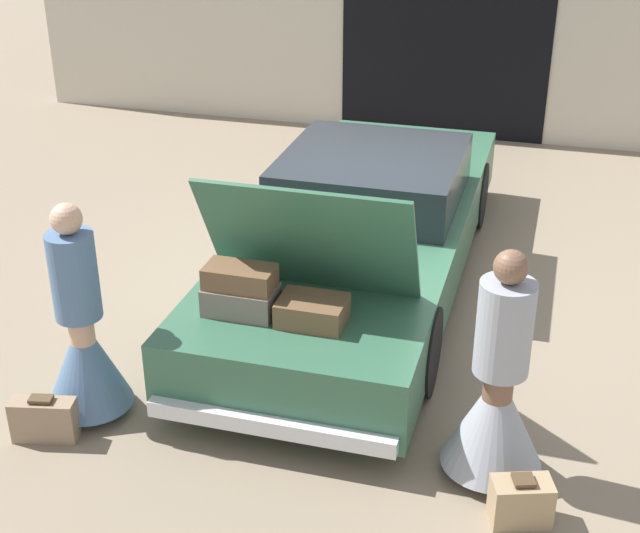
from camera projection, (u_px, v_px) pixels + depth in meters
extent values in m
plane|color=#7F705B|center=(362.00, 283.00, 8.42)|extent=(40.00, 40.00, 0.00)
cube|color=beige|center=(446.00, 33.00, 11.87)|extent=(12.00, 0.12, 2.80)
cube|color=black|center=(444.00, 56.00, 11.94)|extent=(2.80, 0.02, 2.20)
cube|color=#336047|center=(363.00, 239.00, 8.22)|extent=(1.84, 5.35, 0.55)
cube|color=#1E2328|center=(372.00, 177.00, 8.27)|extent=(1.62, 1.71, 0.45)
cylinder|color=black|center=(323.00, 180.00, 9.90)|extent=(0.18, 0.70, 0.70)
cylinder|color=black|center=(476.00, 195.00, 9.49)|extent=(0.18, 0.70, 0.70)
cylinder|color=black|center=(213.00, 320.00, 7.10)|extent=(0.18, 0.70, 0.70)
cylinder|color=black|center=(424.00, 351.00, 6.68)|extent=(0.18, 0.70, 0.70)
cube|color=silver|center=(270.00, 426.00, 5.96)|extent=(1.75, 0.10, 0.12)
cube|color=#336047|center=(310.00, 241.00, 6.38)|extent=(1.56, 0.58, 0.99)
cube|color=#75665B|center=(241.00, 299.00, 6.39)|extent=(0.52, 0.32, 0.21)
cube|color=brown|center=(312.00, 311.00, 6.27)|extent=(0.47, 0.36, 0.18)
cube|color=brown|center=(240.00, 277.00, 6.31)|extent=(0.50, 0.27, 0.16)
cylinder|color=tan|center=(86.00, 365.00, 6.42)|extent=(0.18, 0.18, 0.80)
cone|color=slate|center=(86.00, 360.00, 6.40)|extent=(0.62, 0.62, 0.72)
cylinder|color=slate|center=(74.00, 276.00, 6.10)|extent=(0.33, 0.33, 0.64)
sphere|color=tan|center=(66.00, 219.00, 5.91)|extent=(0.22, 0.22, 0.22)
cylinder|color=brown|center=(494.00, 422.00, 5.81)|extent=(0.19, 0.19, 0.79)
cone|color=#9399A3|center=(495.00, 417.00, 5.79)|extent=(0.67, 0.67, 0.71)
cylinder|color=#9399A3|center=(504.00, 328.00, 5.49)|extent=(0.35, 0.35, 0.63)
sphere|color=brown|center=(511.00, 267.00, 5.30)|extent=(0.22, 0.22, 0.22)
cube|color=#8C7259|center=(44.00, 420.00, 6.23)|extent=(0.48, 0.25, 0.31)
cube|color=#4C3823|center=(41.00, 399.00, 6.15)|extent=(0.18, 0.13, 0.02)
cube|color=#9E8460|center=(521.00, 502.00, 5.48)|extent=(0.42, 0.32, 0.30)
cube|color=#4C3823|center=(524.00, 480.00, 5.41)|extent=(0.16, 0.16, 0.02)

